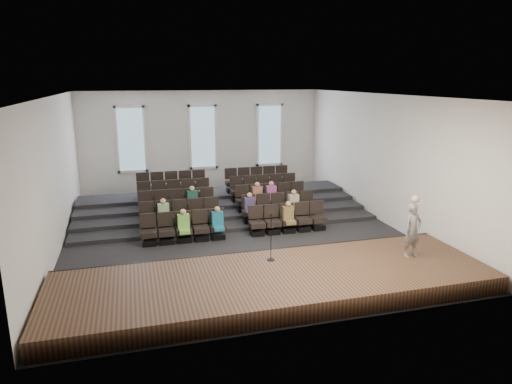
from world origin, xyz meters
TOP-DOWN VIEW (x-y plane):
  - ground at (0.00, 0.00)m, footprint 14.00×14.00m
  - ceiling at (0.00, 0.00)m, footprint 12.00×14.00m
  - wall_back at (0.00, 7.02)m, footprint 12.00×0.04m
  - wall_front at (0.00, -7.02)m, footprint 12.00×0.04m
  - wall_left at (-6.02, 0.00)m, footprint 0.04×14.00m
  - wall_right at (6.02, 0.00)m, footprint 0.04×14.00m
  - stage at (0.00, -5.10)m, footprint 11.80×3.60m
  - stage_lip at (0.00, -3.33)m, footprint 11.80×0.06m
  - risers at (0.00, 3.17)m, footprint 11.80×4.80m
  - seating_rows at (-0.00, 1.54)m, footprint 6.80×4.70m
  - windows at (0.00, 6.95)m, footprint 8.44×0.10m
  - audience at (0.21, 0.45)m, footprint 5.45×2.64m
  - speaker at (4.21, -4.94)m, footprint 0.63×0.47m
  - mic_stand at (0.15, -4.14)m, footprint 0.23×0.23m

SIDE VIEW (x-z plane):
  - ground at x=0.00m, z-range 0.00..0.00m
  - risers at x=0.00m, z-range -0.10..0.50m
  - stage at x=0.00m, z-range 0.00..0.50m
  - stage_lip at x=0.00m, z-range -0.01..0.51m
  - seating_rows at x=0.00m, z-range -0.15..1.52m
  - audience at x=0.21m, z-range 0.28..1.38m
  - mic_stand at x=0.15m, z-range 0.22..1.61m
  - speaker at x=4.21m, z-range 0.50..2.09m
  - wall_back at x=0.00m, z-range 0.00..5.00m
  - wall_front at x=0.00m, z-range 0.00..5.00m
  - wall_left at x=-6.02m, z-range 0.00..5.00m
  - wall_right at x=6.02m, z-range 0.00..5.00m
  - windows at x=0.00m, z-range 1.08..4.32m
  - ceiling at x=0.00m, z-range 5.00..5.02m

